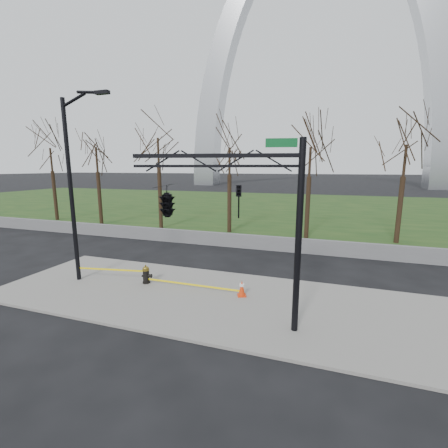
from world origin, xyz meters
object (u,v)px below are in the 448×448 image
(fire_hydrant, at_px, (146,275))
(traffic_cone, at_px, (242,288))
(street_light, at_px, (74,178))
(traffic_signal_mast, at_px, (192,201))

(fire_hydrant, xyz_separation_m, traffic_cone, (4.38, 0.02, -0.05))
(fire_hydrant, bearing_deg, traffic_cone, -6.15)
(street_light, distance_m, traffic_signal_mast, 6.77)
(fire_hydrant, height_order, traffic_cone, fire_hydrant)
(fire_hydrant, xyz_separation_m, traffic_signal_mast, (3.47, -2.60, 3.67))
(traffic_cone, height_order, traffic_signal_mast, traffic_signal_mast)
(street_light, bearing_deg, traffic_cone, 4.36)
(fire_hydrant, height_order, street_light, street_light)
(fire_hydrant, relative_size, traffic_cone, 1.26)
(street_light, height_order, traffic_signal_mast, street_light)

